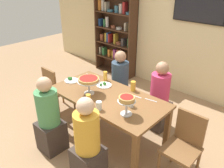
% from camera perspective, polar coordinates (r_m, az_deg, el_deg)
% --- Properties ---
extents(ground_plane, '(12.00, 12.00, 0.00)m').
position_cam_1_polar(ground_plane, '(3.71, -1.07, -12.91)').
color(ground_plane, '#9E7A56').
extents(rear_partition, '(8.00, 0.12, 2.80)m').
position_cam_1_polar(rear_partition, '(4.80, 17.73, 13.81)').
color(rear_partition, beige).
rests_on(rear_partition, ground_plane).
extents(dining_table, '(1.73, 0.87, 0.74)m').
position_cam_1_polar(dining_table, '(3.34, -1.16, -4.24)').
color(dining_table, brown).
rests_on(dining_table, ground_plane).
extents(bookshelf, '(1.10, 0.30, 2.21)m').
position_cam_1_polar(bookshelf, '(5.59, 0.92, 13.70)').
color(bookshelf, '#422819').
rests_on(bookshelf, ground_plane).
extents(television, '(0.96, 0.05, 0.59)m').
position_cam_1_polar(television, '(4.55, 21.01, 17.75)').
color(television, black).
extents(diner_far_left, '(0.34, 0.34, 1.15)m').
position_cam_1_polar(diner_far_left, '(4.10, 1.98, -0.54)').
color(diner_far_left, '#382D28').
rests_on(diner_far_left, ground_plane).
extents(diner_near_right, '(0.34, 0.34, 1.15)m').
position_cam_1_polar(diner_near_right, '(2.82, -6.06, -15.17)').
color(diner_near_right, '#382D28').
rests_on(diner_near_right, ground_plane).
extents(diner_near_left, '(0.34, 0.34, 1.15)m').
position_cam_1_polar(diner_near_left, '(3.32, -15.33, -8.75)').
color(diner_near_left, '#382D28').
rests_on(diner_near_left, ground_plane).
extents(diner_far_right, '(0.34, 0.34, 1.15)m').
position_cam_1_polar(diner_far_right, '(3.73, 11.61, -4.06)').
color(diner_far_right, '#382D28').
rests_on(diner_far_right, ground_plane).
extents(chair_head_east, '(0.40, 0.40, 0.87)m').
position_cam_1_polar(chair_head_east, '(2.97, 17.52, -14.01)').
color(chair_head_east, brown).
rests_on(chair_head_east, ground_plane).
extents(chair_head_west, '(0.40, 0.40, 0.87)m').
position_cam_1_polar(chair_head_west, '(4.18, -13.82, -0.91)').
color(chair_head_west, brown).
rests_on(chair_head_west, ground_plane).
extents(deep_dish_pizza_stand, '(0.33, 0.33, 0.25)m').
position_cam_1_polar(deep_dish_pizza_stand, '(3.28, -5.85, 0.85)').
color(deep_dish_pizza_stand, silver).
rests_on(deep_dish_pizza_stand, dining_table).
extents(personal_pizza_stand, '(0.23, 0.23, 0.25)m').
position_cam_1_polar(personal_pizza_stand, '(2.79, 3.66, -4.21)').
color(personal_pizza_stand, silver).
rests_on(personal_pizza_stand, dining_table).
extents(salad_plate_near_diner, '(0.23, 0.23, 0.06)m').
position_cam_1_polar(salad_plate_near_diner, '(3.78, -10.14, 0.99)').
color(salad_plate_near_diner, white).
rests_on(salad_plate_near_diner, dining_table).
extents(salad_plate_far_diner, '(0.24, 0.24, 0.06)m').
position_cam_1_polar(salad_plate_far_diner, '(3.57, -2.03, -0.19)').
color(salad_plate_far_diner, white).
rests_on(salad_plate_far_diner, dining_table).
extents(beer_glass_amber_tall, '(0.08, 0.08, 0.15)m').
position_cam_1_polar(beer_glass_amber_tall, '(3.41, 5.28, -0.52)').
color(beer_glass_amber_tall, gold).
rests_on(beer_glass_amber_tall, dining_table).
extents(beer_glass_amber_short, '(0.07, 0.07, 0.15)m').
position_cam_1_polar(beer_glass_amber_short, '(3.07, -5.92, -3.84)').
color(beer_glass_amber_short, gold).
rests_on(beer_glass_amber_short, dining_table).
extents(beer_glass_amber_spare, '(0.06, 0.06, 0.15)m').
position_cam_1_polar(beer_glass_amber_spare, '(3.71, -1.69, 1.99)').
color(beer_glass_amber_spare, gold).
rests_on(beer_glass_amber_spare, dining_table).
extents(water_glass_clear_near, '(0.07, 0.07, 0.10)m').
position_cam_1_polar(water_glass_clear_near, '(3.03, 4.82, -4.76)').
color(water_glass_clear_near, white).
rests_on(water_glass_clear_near, dining_table).
extents(water_glass_clear_far, '(0.08, 0.08, 0.12)m').
position_cam_1_polar(water_glass_clear_far, '(2.95, -3.28, -5.42)').
color(water_glass_clear_far, white).
rests_on(water_glass_clear_far, dining_table).
extents(cutlery_fork_near, '(0.18, 0.04, 0.00)m').
position_cam_1_polar(cutlery_fork_near, '(3.29, 5.98, -3.07)').
color(cutlery_fork_near, silver).
rests_on(cutlery_fork_near, dining_table).
extents(cutlery_knife_near, '(0.18, 0.04, 0.00)m').
position_cam_1_polar(cutlery_knife_near, '(3.94, -5.56, 2.19)').
color(cutlery_knife_near, silver).
rests_on(cutlery_knife_near, dining_table).
extents(cutlery_fork_far, '(0.18, 0.05, 0.00)m').
position_cam_1_polar(cutlery_fork_far, '(3.22, 9.68, -4.01)').
color(cutlery_fork_far, silver).
rests_on(cutlery_fork_far, dining_table).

